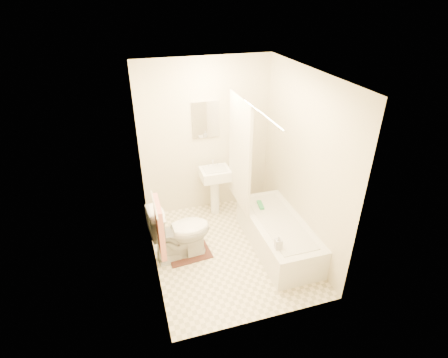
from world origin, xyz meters
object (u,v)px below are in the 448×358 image
object	(u,v)px
bathtub	(278,234)
toilet	(180,232)
soap_bottle	(279,242)
bath_mat	(189,253)
sink	(215,189)

from	to	relation	value
bathtub	toilet	bearing A→B (deg)	170.50
toilet	soap_bottle	distance (m)	1.29
bathtub	soap_bottle	xyz separation A→B (m)	(-0.24, -0.50, 0.31)
bath_mat	soap_bottle	bearing A→B (deg)	-36.50
toilet	bathtub	size ratio (longest dim) A/B	0.52
sink	bath_mat	bearing A→B (deg)	-126.11
toilet	sink	xyz separation A→B (m)	(0.71, 0.85, 0.04)
bathtub	bath_mat	xyz separation A→B (m)	(-1.21, 0.22, -0.21)
bathtub	soap_bottle	bearing A→B (deg)	-115.71
soap_bottle	sink	bearing A→B (deg)	102.76
sink	bathtub	world-z (taller)	sink
bath_mat	soap_bottle	world-z (taller)	soap_bottle
sink	bathtub	size ratio (longest dim) A/B	0.56
toilet	bathtub	distance (m)	1.34
bath_mat	bathtub	bearing A→B (deg)	-10.32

